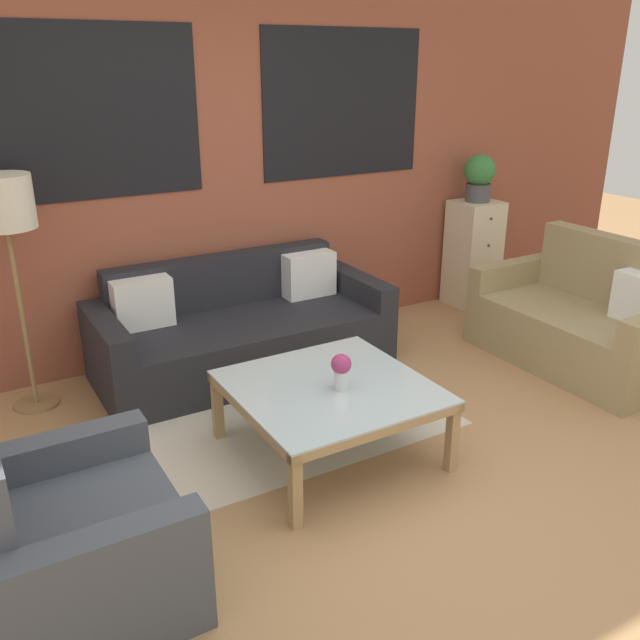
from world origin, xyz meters
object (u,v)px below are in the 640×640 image
(floor_lamp, at_px, (5,213))
(flower_vase, at_px, (341,369))
(settee_vintage, at_px, (582,324))
(couch_dark, at_px, (241,332))
(armchair_corner, at_px, (72,542))
(drawer_cabinet, at_px, (473,254))
(coffee_table, at_px, (330,394))
(potted_plant, at_px, (479,176))

(floor_lamp, distance_m, flower_vase, 2.20)
(settee_vintage, xyz_separation_m, floor_lamp, (-3.61, 1.33, 0.97))
(couch_dark, height_order, armchair_corner, armchair_corner)
(armchair_corner, xyz_separation_m, drawer_cabinet, (3.94, 1.97, 0.20))
(settee_vintage, bearing_deg, drawer_cabinet, 82.04)
(couch_dark, xyz_separation_m, coffee_table, (-0.05, -1.32, 0.10))
(potted_plant, distance_m, flower_vase, 2.98)
(potted_plant, height_order, flower_vase, potted_plant)
(couch_dark, height_order, drawer_cabinet, drawer_cabinet)
(couch_dark, relative_size, coffee_table, 1.99)
(settee_vintage, height_order, floor_lamp, floor_lamp)
(couch_dark, bearing_deg, floor_lamp, 174.17)
(armchair_corner, distance_m, potted_plant, 4.49)
(settee_vintage, bearing_deg, potted_plant, 82.04)
(potted_plant, bearing_deg, coffee_table, -147.70)
(coffee_table, xyz_separation_m, floor_lamp, (-1.37, 1.47, 0.90))
(armchair_corner, distance_m, drawer_cabinet, 4.40)
(drawer_cabinet, relative_size, flower_vase, 4.54)
(settee_vintage, xyz_separation_m, armchair_corner, (-3.74, -0.56, -0.03))
(floor_lamp, relative_size, potted_plant, 3.68)
(coffee_table, distance_m, floor_lamp, 2.20)
(floor_lamp, relative_size, flower_vase, 7.17)
(settee_vintage, height_order, potted_plant, potted_plant)
(settee_vintage, bearing_deg, armchair_corner, -171.53)
(drawer_cabinet, bearing_deg, settee_vintage, -97.96)
(couch_dark, relative_size, settee_vintage, 1.40)
(couch_dark, height_order, coffee_table, couch_dark)
(coffee_table, xyz_separation_m, flower_vase, (0.03, -0.07, 0.18))
(coffee_table, height_order, potted_plant, potted_plant)
(settee_vintage, relative_size, floor_lamp, 0.99)
(floor_lamp, bearing_deg, drawer_cabinet, 1.20)
(coffee_table, bearing_deg, armchair_corner, -164.21)
(coffee_table, height_order, drawer_cabinet, drawer_cabinet)
(flower_vase, bearing_deg, couch_dark, 89.13)
(couch_dark, xyz_separation_m, settee_vintage, (2.20, -1.19, 0.03))
(potted_plant, bearing_deg, couch_dark, -174.67)
(armchair_corner, distance_m, flower_vase, 1.58)
(couch_dark, distance_m, drawer_cabinet, 2.42)
(floor_lamp, distance_m, potted_plant, 3.81)
(floor_lamp, xyz_separation_m, potted_plant, (3.81, 0.08, -0.10))
(floor_lamp, xyz_separation_m, drawer_cabinet, (3.81, 0.08, -0.80))
(flower_vase, bearing_deg, potted_plant, 33.78)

